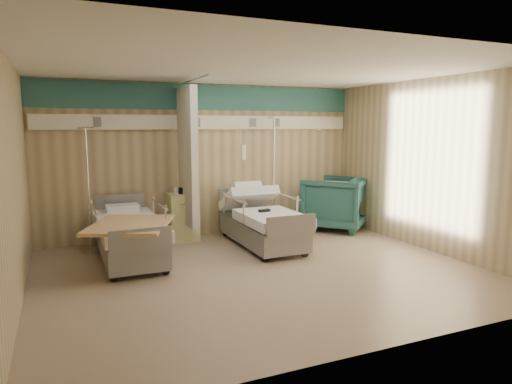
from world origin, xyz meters
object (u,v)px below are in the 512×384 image
(bedside_cabinet, at_px, (183,217))
(visitor_armchair, at_px, (335,203))
(bed_right, at_px, (262,228))
(bed_left, at_px, (130,240))
(iv_stand_right, at_px, (273,208))
(iv_stand_left, at_px, (90,227))

(bedside_cabinet, relative_size, visitor_armchair, 0.74)
(bed_right, bearing_deg, visitor_armchair, 17.97)
(bed_left, xyz_separation_m, bedside_cabinet, (1.05, 0.90, 0.11))
(iv_stand_right, bearing_deg, bedside_cabinet, 179.97)
(bed_right, xyz_separation_m, bedside_cabinet, (-1.15, 0.90, 0.11))
(visitor_armchair, height_order, iv_stand_left, iv_stand_left)
(iv_stand_left, bearing_deg, bedside_cabinet, 5.98)
(bed_right, bearing_deg, iv_stand_right, 54.24)
(bed_left, relative_size, visitor_armchair, 1.87)
(bed_right, distance_m, iv_stand_right, 1.12)
(iv_stand_left, bearing_deg, bed_left, -55.12)
(bed_left, distance_m, iv_stand_right, 2.99)
(bed_right, height_order, bedside_cabinet, bedside_cabinet)
(bedside_cabinet, bearing_deg, bed_left, -139.40)
(iv_stand_right, xyz_separation_m, iv_stand_left, (-3.36, -0.16, -0.04))
(iv_stand_right, relative_size, iv_stand_left, 1.09)
(bed_left, relative_size, bedside_cabinet, 2.54)
(iv_stand_right, height_order, iv_stand_left, iv_stand_right)
(bedside_cabinet, height_order, iv_stand_right, iv_stand_right)
(bed_right, bearing_deg, iv_stand_left, 164.82)
(iv_stand_left, bearing_deg, iv_stand_right, 2.77)
(bed_right, relative_size, bed_left, 1.00)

